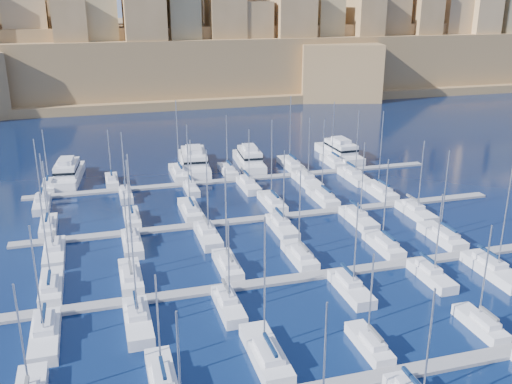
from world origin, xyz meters
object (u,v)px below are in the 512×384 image
object	(u,v)px
sailboat_2	(266,354)
motor_yacht_b	(194,161)
motor_yacht_d	(340,151)
motor_yacht_c	(249,159)
sailboat_4	(481,324)
motor_yacht_a	(68,173)

from	to	relation	value
sailboat_2	motor_yacht_b	xyz separation A→B (m)	(5.31, 70.88, 0.95)
motor_yacht_b	motor_yacht_d	xyz separation A→B (m)	(34.03, -1.31, 0.00)
sailboat_2	motor_yacht_b	world-z (taller)	sailboat_2
motor_yacht_c	sailboat_4	bearing A→B (deg)	-83.68
motor_yacht_a	motor_yacht_c	size ratio (longest dim) A/B	1.03
sailboat_4	motor_yacht_a	size ratio (longest dim) A/B	0.78
sailboat_4	motor_yacht_d	size ratio (longest dim) A/B	0.76
motor_yacht_d	sailboat_2	bearing A→B (deg)	-119.49
motor_yacht_a	motor_yacht_b	bearing A→B (deg)	3.66
sailboat_4	motor_yacht_c	bearing A→B (deg)	96.32
motor_yacht_a	motor_yacht_d	world-z (taller)	same
sailboat_2	motor_yacht_b	distance (m)	71.08
sailboat_4	motor_yacht_d	distance (m)	72.28
sailboat_2	sailboat_4	size ratio (longest dim) A/B	1.24
motor_yacht_c	motor_yacht_b	bearing A→B (deg)	171.15
motor_yacht_a	motor_yacht_c	xyz separation A→B (m)	(38.40, -0.19, 0.00)
sailboat_2	motor_yacht_d	distance (m)	79.93
sailboat_4	motor_yacht_c	size ratio (longest dim) A/B	0.81
sailboat_2	motor_yacht_a	world-z (taller)	sailboat_2
motor_yacht_a	sailboat_4	bearing A→B (deg)	-56.77
sailboat_4	motor_yacht_a	world-z (taller)	sailboat_4
motor_yacht_a	motor_yacht_c	bearing A→B (deg)	-0.28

